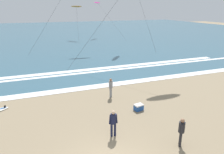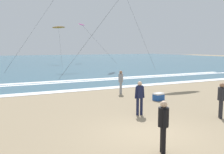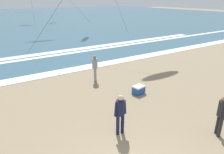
% 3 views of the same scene
% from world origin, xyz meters
% --- Properties ---
extents(wave_foam_shoreline, '(48.04, 1.08, 0.01)m').
position_xyz_m(wave_foam_shoreline, '(-1.67, 10.12, 0.01)').
color(wave_foam_shoreline, white).
rests_on(wave_foam_shoreline, ocean_surface).
extents(wave_foam_mid_break, '(58.91, 0.60, 0.01)m').
position_xyz_m(wave_foam_mid_break, '(0.72, 14.58, 0.01)').
color(wave_foam_mid_break, white).
rests_on(wave_foam_mid_break, ocean_surface).
extents(wave_foam_outer_break, '(37.68, 0.94, 0.01)m').
position_xyz_m(wave_foam_outer_break, '(1.91, 15.64, 0.01)').
color(wave_foam_outer_break, white).
rests_on(wave_foam_outer_break, ocean_surface).
extents(surfer_left_far, '(0.37, 0.46, 1.60)m').
position_xyz_m(surfer_left_far, '(4.03, 0.34, 0.96)').
color(surfer_left_far, '#232328').
rests_on(surfer_left_far, ground).
extents(surfer_right_near, '(0.51, 0.32, 1.60)m').
position_xyz_m(surfer_right_near, '(1.02, 2.35, 0.96)').
color(surfer_right_near, '#141938').
rests_on(surfer_right_near, ground).
extents(surfer_foreground_main, '(0.39, 0.45, 1.60)m').
position_xyz_m(surfer_foreground_main, '(2.71, 7.46, 0.96)').
color(surfer_foreground_main, gray).
rests_on(surfer_foreground_main, ground).
extents(cooler_box, '(0.68, 0.55, 0.44)m').
position_xyz_m(cooler_box, '(3.81, 4.66, 0.22)').
color(cooler_box, '#1E4C9E').
rests_on(cooler_box, ground).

